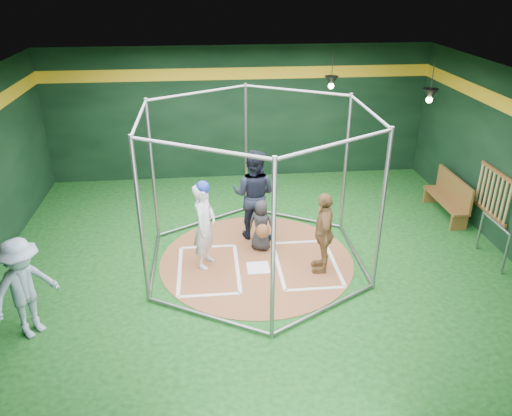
{
  "coord_description": "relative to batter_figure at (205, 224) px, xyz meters",
  "views": [
    {
      "loc": [
        -0.87,
        -8.39,
        5.21
      ],
      "look_at": [
        0.0,
        0.1,
        1.1
      ],
      "focal_mm": 35.0,
      "sensor_mm": 36.0,
      "label": 1
    }
  ],
  "objects": [
    {
      "name": "catcher_figure",
      "position": [
        1.13,
        0.47,
        -0.33
      ],
      "size": [
        0.61,
        0.64,
        1.08
      ],
      "color": "black",
      "rests_on": "clay_disc"
    },
    {
      "name": "batter_box_left",
      "position": [
        0.04,
        -0.19,
        -0.87
      ],
      "size": [
        1.17,
        1.77,
        0.01
      ],
      "color": "white",
      "rests_on": "clay_disc"
    },
    {
      "name": "home_plate",
      "position": [
        0.99,
        -0.24,
        -0.87
      ],
      "size": [
        0.43,
        0.43,
        0.01
      ],
      "primitive_type": "cube",
      "color": "white",
      "rests_on": "clay_disc"
    },
    {
      "name": "clay_disc",
      "position": [
        0.99,
        0.06,
        -0.88
      ],
      "size": [
        3.8,
        3.8,
        0.01
      ],
      "primitive_type": "cylinder",
      "color": "brown",
      "rests_on": "ground"
    },
    {
      "name": "visitor_leopard",
      "position": [
        2.19,
        -0.39,
        -0.08
      ],
      "size": [
        0.52,
        0.97,
        1.58
      ],
      "primitive_type": "imported",
      "rotation": [
        0.0,
        0.0,
        -1.72
      ],
      "color": "#AE814A",
      "rests_on": "clay_disc"
    },
    {
      "name": "batter_figure",
      "position": [
        0.0,
        0.0,
        0.0
      ],
      "size": [
        0.6,
        0.72,
        1.75
      ],
      "color": "silver",
      "rests_on": "clay_disc"
    },
    {
      "name": "room_shell",
      "position": [
        0.99,
        0.07,
        0.87
      ],
      "size": [
        10.1,
        9.1,
        3.53
      ],
      "color": "#0D3D11",
      "rests_on": "ground"
    },
    {
      "name": "steel_railing",
      "position": [
        5.54,
        -0.42,
        -0.31
      ],
      "size": [
        0.05,
        0.99,
        0.86
      ],
      "color": "gray",
      "rests_on": "ground"
    },
    {
      "name": "dugout_bench",
      "position": [
        5.61,
        1.61,
        -0.39
      ],
      "size": [
        0.39,
        1.65,
        0.96
      ],
      "color": "brown",
      "rests_on": "ground"
    },
    {
      "name": "pendant_lamp_far",
      "position": [
        4.99,
        2.06,
        1.86
      ],
      "size": [
        0.34,
        0.34,
        0.9
      ],
      "color": "black",
      "rests_on": "room_shell"
    },
    {
      "name": "batter_box_right",
      "position": [
        1.94,
        -0.19,
        -0.87
      ],
      "size": [
        1.17,
        1.77,
        0.01
      ],
      "color": "white",
      "rests_on": "clay_disc"
    },
    {
      "name": "umpire",
      "position": [
        1.04,
        1.05,
        0.09
      ],
      "size": [
        1.15,
        1.04,
        1.94
      ],
      "primitive_type": "imported",
      "rotation": [
        0.0,
        0.0,
        2.75
      ],
      "color": "black",
      "rests_on": "clay_disc"
    },
    {
      "name": "bat_rack",
      "position": [
        5.91,
        0.46,
        0.16
      ],
      "size": [
        0.07,
        1.25,
        0.98
      ],
      "color": "brown",
      "rests_on": "room_shell"
    },
    {
      "name": "bystander_blue",
      "position": [
        -2.74,
        -1.74,
        -0.05
      ],
      "size": [
        1.16,
        1.23,
        1.68
      ],
      "primitive_type": "imported",
      "rotation": [
        0.0,
        0.0,
        0.89
      ],
      "color": "#8BA1B8",
      "rests_on": "ground"
    },
    {
      "name": "pendant_lamp_near",
      "position": [
        3.19,
        3.66,
        1.86
      ],
      "size": [
        0.34,
        0.34,
        0.9
      ],
      "color": "black",
      "rests_on": "room_shell"
    },
    {
      "name": "batting_cage",
      "position": [
        0.99,
        0.06,
        0.61
      ],
      "size": [
        4.05,
        4.67,
        3.0
      ],
      "color": "gray",
      "rests_on": "ground"
    }
  ]
}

